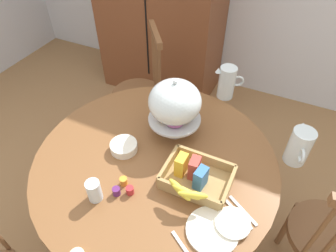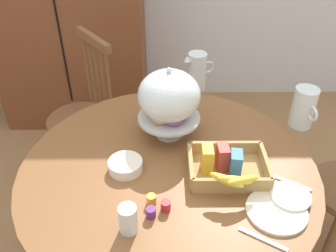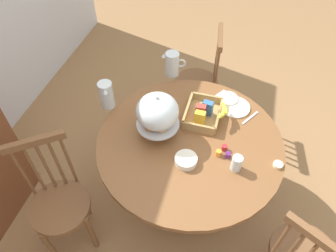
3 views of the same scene
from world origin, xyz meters
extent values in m
plane|color=#997047|center=(0.00, 0.00, 0.00)|extent=(10.00, 10.00, 0.00)
cylinder|color=brown|center=(0.07, -0.04, 0.72)|extent=(1.23, 1.23, 0.04)
cylinder|color=brown|center=(0.07, -0.04, 0.39)|extent=(0.14, 0.14, 0.63)
cylinder|color=brown|center=(0.07, -0.04, 0.03)|extent=(0.56, 0.56, 0.06)
cylinder|color=brown|center=(-0.47, 0.70, 0.45)|extent=(0.40, 0.40, 0.04)
cylinder|color=brown|center=(-0.67, 0.73, 0.23)|extent=(0.04, 0.04, 0.45)
cylinder|color=brown|center=(-0.50, 0.50, 0.23)|extent=(0.04, 0.04, 0.45)
cylinder|color=brown|center=(-0.44, 0.90, 0.23)|extent=(0.04, 0.04, 0.45)
cylinder|color=brown|center=(-0.28, 0.67, 0.23)|extent=(0.04, 0.04, 0.45)
cylinder|color=brown|center=(-0.43, 0.91, 0.69)|extent=(0.02, 0.02, 0.48)
cylinder|color=brown|center=(-0.39, 0.85, 0.69)|extent=(0.02, 0.02, 0.48)
cylinder|color=brown|center=(-0.35, 0.80, 0.69)|extent=(0.02, 0.02, 0.48)
cylinder|color=brown|center=(-0.30, 0.74, 0.69)|extent=(0.02, 0.02, 0.48)
cylinder|color=brown|center=(-0.26, 0.68, 0.69)|extent=(0.02, 0.02, 0.48)
cube|color=brown|center=(-0.35, 0.80, 0.95)|extent=(0.24, 0.31, 0.05)
cylinder|color=brown|center=(0.98, 0.10, 0.45)|extent=(0.40, 0.40, 0.04)
cylinder|color=brown|center=(0.82, 0.22, 0.23)|extent=(0.04, 0.04, 0.45)
cylinder|color=brown|center=(0.93, -0.07, 0.69)|extent=(0.02, 0.02, 0.48)
cylinder|color=brown|center=(0.87, -0.08, 0.69)|extent=(0.02, 0.02, 0.48)
cylinder|color=silver|center=(0.08, 0.18, 0.75)|extent=(0.12, 0.12, 0.02)
cylinder|color=silver|center=(0.08, 0.18, 0.79)|extent=(0.03, 0.03, 0.09)
cylinder|color=silver|center=(0.08, 0.18, 0.84)|extent=(0.28, 0.28, 0.01)
torus|color=#B27033|center=(0.12, 0.18, 0.86)|extent=(0.10, 0.10, 0.03)
torus|color=#D19347|center=(0.09, 0.24, 0.86)|extent=(0.10, 0.10, 0.03)
torus|color=#935628|center=(0.03, 0.21, 0.86)|extent=(0.10, 0.10, 0.03)
torus|color=tan|center=(0.05, 0.16, 0.86)|extent=(0.10, 0.10, 0.03)
torus|color=#994C84|center=(0.10, 0.14, 0.86)|extent=(0.10, 0.10, 0.03)
ellipsoid|color=silver|center=(0.08, 0.18, 0.95)|extent=(0.27, 0.27, 0.22)
sphere|color=silver|center=(0.08, 0.18, 1.07)|extent=(0.02, 0.02, 0.02)
cylinder|color=silver|center=(0.71, 0.26, 0.84)|extent=(0.11, 0.11, 0.20)
cylinder|color=orange|center=(0.71, 0.26, 0.81)|extent=(0.10, 0.10, 0.13)
cone|color=silver|center=(0.69, 0.32, 0.92)|extent=(0.04, 0.04, 0.03)
torus|color=silver|center=(0.72, 0.19, 0.85)|extent=(0.03, 0.08, 0.07)
cylinder|color=silver|center=(0.23, 0.61, 0.84)|extent=(0.10, 0.10, 0.21)
cylinder|color=white|center=(0.23, 0.61, 0.81)|extent=(0.09, 0.09, 0.14)
cone|color=silver|center=(0.18, 0.58, 0.93)|extent=(0.05, 0.05, 0.03)
torus|color=silver|center=(0.30, 0.64, 0.85)|extent=(0.07, 0.04, 0.07)
cube|color=tan|center=(0.31, -0.07, 0.75)|extent=(0.30, 0.22, 0.01)
cube|color=tan|center=(0.31, -0.18, 0.78)|extent=(0.30, 0.02, 0.07)
cube|color=tan|center=(0.31, 0.04, 0.78)|extent=(0.30, 0.02, 0.07)
cube|color=tan|center=(0.16, -0.07, 0.78)|extent=(0.02, 0.22, 0.07)
cube|color=tan|center=(0.46, -0.07, 0.78)|extent=(0.02, 0.22, 0.07)
cube|color=gold|center=(0.23, -0.06, 0.81)|extent=(0.05, 0.07, 0.11)
cube|color=#B23D33|center=(0.29, -0.06, 0.81)|extent=(0.05, 0.07, 0.11)
cube|color=#336BAD|center=(0.34, -0.10, 0.81)|extent=(0.05, 0.08, 0.11)
ellipsoid|color=yellow|center=(0.28, -0.21, 0.84)|extent=(0.14, 0.08, 0.05)
ellipsoid|color=yellow|center=(0.31, -0.21, 0.84)|extent=(0.13, 0.03, 0.05)
ellipsoid|color=yellow|center=(0.34, -0.21, 0.84)|extent=(0.14, 0.08, 0.05)
cylinder|color=white|center=(0.46, -0.28, 0.75)|extent=(0.22, 0.22, 0.01)
cylinder|color=white|center=(0.53, -0.22, 0.76)|extent=(0.15, 0.15, 0.01)
cylinder|color=white|center=(-0.10, -0.05, 0.76)|extent=(0.14, 0.14, 0.04)
cylinder|color=silver|center=(-0.06, -0.35, 0.80)|extent=(0.06, 0.06, 0.11)
cylinder|color=#B7282D|center=(0.06, -0.26, 0.76)|extent=(0.04, 0.04, 0.04)
cylinder|color=orange|center=(0.01, -0.23, 0.76)|extent=(0.04, 0.04, 0.04)
cylinder|color=#5B2366|center=(0.01, -0.29, 0.76)|extent=(0.04, 0.04, 0.04)
cube|color=silver|center=(0.54, -0.16, 0.74)|extent=(0.15, 0.10, 0.01)
cube|color=silver|center=(0.55, -0.13, 0.74)|extent=(0.15, 0.10, 0.01)
cube|color=silver|center=(0.39, -0.40, 0.74)|extent=(0.15, 0.10, 0.01)
camera|label=1|loc=(0.54, -0.87, 1.89)|focal=31.52mm
camera|label=2|loc=(0.06, -1.14, 1.76)|focal=38.72mm
camera|label=3|loc=(-1.22, -0.25, 2.36)|focal=33.85mm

